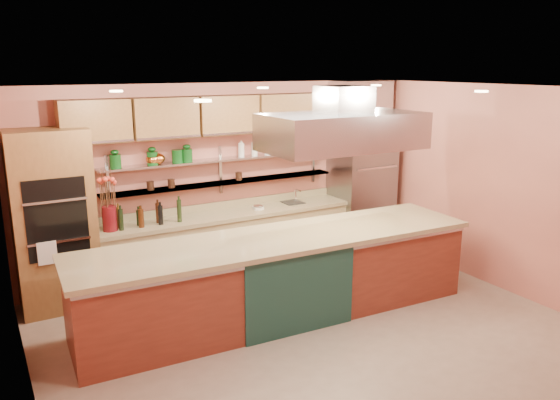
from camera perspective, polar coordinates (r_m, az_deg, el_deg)
floor at (r=6.63m, az=3.39°, el=-13.55°), size 6.00×5.00×0.02m
ceiling at (r=5.89m, az=3.79°, el=11.51°), size 6.00×5.00×0.02m
wall_back at (r=8.25m, az=-5.98°, el=2.35°), size 6.00×0.04×2.80m
wall_front at (r=4.36m, az=22.13°, el=-9.33°), size 6.00×0.04×2.80m
wall_left at (r=5.18m, az=-25.58°, el=-6.00°), size 0.04×5.00×2.80m
wall_right at (r=8.11m, az=21.62°, el=1.23°), size 0.04×5.00×2.80m
oven_stack at (r=7.38m, az=-22.55°, el=-2.05°), size 0.95×0.64×2.30m
refrigerator at (r=9.21m, az=8.50°, el=1.27°), size 0.95×0.72×2.10m
back_counter at (r=8.21m, az=-5.28°, el=-4.46°), size 3.84×0.64×0.93m
wall_shelf_lower at (r=8.12m, az=-5.92°, el=1.81°), size 3.60×0.26×0.03m
wall_shelf_upper at (r=8.06m, az=-5.98°, el=4.24°), size 3.60×0.26×0.03m
upper_cabinets at (r=7.95m, az=-5.62°, el=8.85°), size 4.60×0.36×0.55m
range_hood at (r=6.82m, az=6.59°, el=7.15°), size 2.00×1.00×0.45m
ceiling_downlights at (r=6.05m, az=2.72°, el=11.31°), size 4.00×2.80×0.02m
island at (r=6.78m, az=-0.04°, el=-8.01°), size 4.96×1.29×1.03m
flower_vase at (r=7.47m, az=-17.38°, el=-1.86°), size 0.22×0.22×0.33m
oil_bottle_cluster at (r=7.59m, az=-13.45°, el=-1.48°), size 0.94×0.35×0.30m
kitchen_scale at (r=8.21m, az=-2.30°, el=-0.72°), size 0.17×0.15×0.08m
bar_faucet at (r=8.62m, az=1.63°, el=0.44°), size 0.03×0.03×0.21m
copper_kettle at (r=7.71m, az=-12.64°, el=4.24°), size 0.23×0.23×0.15m
green_canister at (r=7.79m, az=-10.69°, el=4.53°), size 0.16×0.16×0.18m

